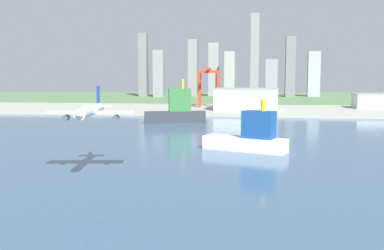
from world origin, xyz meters
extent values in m
plane|color=#52764B|center=(0.00, 300.00, 0.00)|extent=(2400.00, 2400.00, 0.00)
cube|color=#385675|center=(0.00, 240.00, 0.07)|extent=(840.00, 360.00, 0.15)
cube|color=#9C9F90|center=(0.00, 490.00, 1.25)|extent=(840.00, 140.00, 2.50)
cylinder|color=silver|center=(-27.95, 178.61, 23.85)|extent=(9.06, 33.79, 3.67)
cone|color=silver|center=(-25.00, 160.57, 23.85)|extent=(4.09, 4.54, 3.48)
cube|color=silver|center=(-28.22, 180.27, 23.30)|extent=(32.56, 12.44, 0.50)
cube|color=#193899|center=(-30.40, 193.55, 27.89)|extent=(1.15, 4.07, 8.80)
cube|color=silver|center=(-30.40, 193.55, 24.59)|extent=(11.89, 5.50, 0.36)
cylinder|color=#4C4F54|center=(-19.28, 180.72, 21.29)|extent=(2.75, 4.97, 2.02)
cylinder|color=#4C4F54|center=(-36.84, 177.84, 21.29)|extent=(2.75, 4.97, 2.02)
cube|color=#2D3338|center=(-31.45, 365.08, 4.58)|extent=(47.36, 21.19, 8.86)
cube|color=#337238|center=(-27.77, 366.15, 17.78)|extent=(18.18, 11.52, 17.54)
cylinder|color=yellow|center=(-25.52, 366.81, 30.10)|extent=(2.03, 2.03, 7.09)
cube|color=white|center=(25.20, 242.19, 3.45)|extent=(41.88, 24.15, 6.59)
cube|color=#19478C|center=(31.85, 239.65, 13.27)|extent=(16.82, 13.26, 13.06)
cylinder|color=yellow|center=(33.76, 238.92, 22.44)|extent=(2.44, 2.44, 5.27)
cube|color=red|center=(-30.21, 504.30, 20.91)|extent=(2.20, 2.20, 36.81)
cube|color=red|center=(-9.68, 504.30, 20.91)|extent=(2.20, 2.20, 36.81)
cube|color=red|center=(-30.21, 512.30, 20.91)|extent=(2.20, 2.20, 36.81)
cube|color=red|center=(-9.68, 512.30, 20.91)|extent=(2.20, 2.20, 36.81)
cube|color=red|center=(-19.94, 508.30, 40.71)|extent=(22.93, 10.00, 2.80)
cube|color=red|center=(-19.94, 498.47, 43.51)|extent=(2.60, 39.30, 2.60)
cube|color=silver|center=(20.36, 471.85, 12.74)|extent=(60.66, 38.59, 20.47)
cube|color=gray|center=(20.36, 471.85, 23.57)|extent=(61.87, 39.36, 1.20)
cube|color=silver|center=(156.40, 515.43, 9.63)|extent=(47.20, 32.06, 14.26)
cube|color=gray|center=(156.40, 515.43, 17.36)|extent=(48.15, 32.70, 1.20)
cube|color=slate|center=(-168.14, 804.34, 55.61)|extent=(14.91, 15.64, 111.21)
cube|color=gray|center=(-137.58, 794.44, 40.35)|extent=(18.00, 21.26, 80.71)
cube|color=gray|center=(-82.69, 831.61, 50.50)|extent=(16.46, 22.15, 101.00)
cube|color=gray|center=(-45.47, 832.80, 47.39)|extent=(18.23, 17.16, 94.79)
cube|color=#949994|center=(-14.87, 801.79, 38.75)|extent=(17.62, 25.08, 77.51)
cube|color=gray|center=(27.27, 817.57, 71.32)|extent=(14.26, 22.18, 142.63)
cube|color=gray|center=(56.70, 829.97, 32.63)|extent=(21.10, 15.02, 65.27)
cube|color=slate|center=(88.83, 826.67, 51.79)|extent=(16.40, 23.16, 103.57)
cube|color=#9C9EA8|center=(131.09, 842.66, 39.58)|extent=(21.06, 15.44, 79.15)
camera|label=1|loc=(30.20, 27.29, 36.15)|focal=41.77mm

